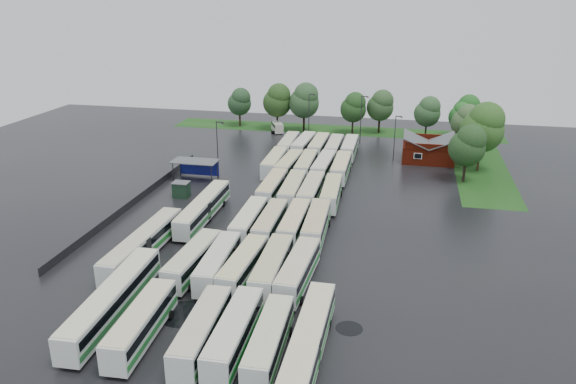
% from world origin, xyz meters
% --- Properties ---
extents(ground, '(160.00, 160.00, 0.00)m').
position_xyz_m(ground, '(0.00, 0.00, 0.00)').
color(ground, black).
rests_on(ground, ground).
extents(brick_building, '(10.07, 8.60, 5.39)m').
position_xyz_m(brick_building, '(24.00, 42.77, 1.87)').
color(brick_building, maroon).
rests_on(brick_building, ground).
extents(wash_shed, '(8.20, 4.20, 3.58)m').
position_xyz_m(wash_shed, '(-17.20, 22.02, 2.99)').
color(wash_shed, '#2D2D30').
rests_on(wash_shed, ground).
extents(utility_hut, '(2.70, 2.20, 2.62)m').
position_xyz_m(utility_hut, '(-16.20, 12.60, 1.32)').
color(utility_hut, black).
rests_on(utility_hut, ground).
extents(grass_strip_north, '(80.00, 10.00, 0.01)m').
position_xyz_m(grass_strip_north, '(2.00, 64.80, 0.01)').
color(grass_strip_north, '#194713').
rests_on(grass_strip_north, ground).
extents(grass_strip_east, '(10.00, 50.00, 0.01)m').
position_xyz_m(grass_strip_east, '(34.00, 42.80, 0.01)').
color(grass_strip_east, '#194713').
rests_on(grass_strip_east, ground).
extents(west_fence, '(0.10, 50.00, 1.20)m').
position_xyz_m(west_fence, '(-22.20, 8.00, 0.60)').
color(west_fence, '#2D2D30').
rests_on(west_fence, ground).
extents(bus_r0c0, '(3.29, 12.76, 3.52)m').
position_xyz_m(bus_r0c0, '(-4.32, -26.11, 1.94)').
color(bus_r0c0, silver).
rests_on(bus_r0c0, ground).
extents(bus_r0c2, '(3.21, 12.56, 3.47)m').
position_xyz_m(bus_r0c2, '(1.88, -26.03, 1.91)').
color(bus_r0c2, silver).
rests_on(bus_r0c2, ground).
extents(bus_r0c3, '(2.96, 12.75, 3.54)m').
position_xyz_m(bus_r0c3, '(5.04, -25.80, 1.94)').
color(bus_r0c3, silver).
rests_on(bus_r0c3, ground).
extents(bus_r0c4, '(2.96, 12.23, 3.38)m').
position_xyz_m(bus_r0c4, '(8.52, -26.17, 1.86)').
color(bus_r0c4, silver).
rests_on(bus_r0c4, ground).
extents(bus_r1c0, '(3.21, 12.43, 3.43)m').
position_xyz_m(bus_r1c0, '(-4.43, -12.14, 1.89)').
color(bus_r1c0, silver).
rests_on(bus_r1c0, ground).
extents(bus_r1c1, '(3.16, 12.37, 3.41)m').
position_xyz_m(bus_r1c1, '(-1.24, -12.28, 1.88)').
color(bus_r1c1, silver).
rests_on(bus_r1c1, ground).
extents(bus_r1c2, '(3.08, 12.19, 3.36)m').
position_xyz_m(bus_r1c2, '(1.89, -12.31, 1.85)').
color(bus_r1c2, silver).
rests_on(bus_r1c2, ground).
extents(bus_r1c3, '(2.96, 12.78, 3.54)m').
position_xyz_m(bus_r1c3, '(5.35, -12.19, 1.95)').
color(bus_r1c3, silver).
rests_on(bus_r1c3, ground).
extents(bus_r1c4, '(3.16, 12.65, 3.50)m').
position_xyz_m(bus_r1c4, '(8.45, -12.18, 1.92)').
color(bus_r1c4, silver).
rests_on(bus_r1c4, ground).
extents(bus_r2c1, '(2.83, 12.33, 3.42)m').
position_xyz_m(bus_r2c1, '(-1.19, 0.89, 1.88)').
color(bus_r2c1, silver).
rests_on(bus_r2c1, ground).
extents(bus_r2c2, '(2.69, 12.07, 3.35)m').
position_xyz_m(bus_r2c2, '(1.90, 0.92, 1.84)').
color(bus_r2c2, silver).
rests_on(bus_r2c2, ground).
extents(bus_r2c3, '(2.81, 12.30, 3.41)m').
position_xyz_m(bus_r2c3, '(5.22, 1.45, 1.88)').
color(bus_r2c3, silver).
rests_on(bus_r2c3, ground).
extents(bus_r2c4, '(3.18, 12.76, 3.52)m').
position_xyz_m(bus_r2c4, '(8.30, 1.52, 1.94)').
color(bus_r2c4, silver).
rests_on(bus_r2c4, ground).
extents(bus_r3c1, '(2.74, 12.39, 3.44)m').
position_xyz_m(bus_r3c1, '(-1.30, 15.03, 1.89)').
color(bus_r3c1, silver).
rests_on(bus_r3c1, ground).
extents(bus_r3c2, '(3.12, 12.79, 3.54)m').
position_xyz_m(bus_r3c2, '(2.19, 14.56, 1.95)').
color(bus_r3c2, silver).
rests_on(bus_r3c2, ground).
extents(bus_r3c3, '(2.84, 12.64, 3.51)m').
position_xyz_m(bus_r3c3, '(5.23, 14.62, 1.93)').
color(bus_r3c3, silver).
rests_on(bus_r3c3, ground).
extents(bus_r3c4, '(3.13, 12.18, 3.36)m').
position_xyz_m(bus_r3c4, '(8.50, 14.66, 1.85)').
color(bus_r3c4, silver).
rests_on(bus_r3c4, ground).
extents(bus_r4c0, '(2.97, 12.62, 3.50)m').
position_xyz_m(bus_r4c0, '(-4.21, 28.68, 1.92)').
color(bus_r4c0, silver).
rests_on(bus_r4c0, ground).
extents(bus_r4c1, '(3.08, 12.19, 3.37)m').
position_xyz_m(bus_r4c1, '(-1.27, 28.07, 1.85)').
color(bus_r4c1, silver).
rests_on(bus_r4c1, ground).
extents(bus_r4c2, '(2.84, 12.29, 3.41)m').
position_xyz_m(bus_r4c2, '(1.85, 28.49, 1.87)').
color(bus_r4c2, silver).
rests_on(bus_r4c2, ground).
extents(bus_r4c3, '(2.96, 12.62, 3.50)m').
position_xyz_m(bus_r4c3, '(5.12, 28.42, 1.92)').
color(bus_r4c3, silver).
rests_on(bus_r4c3, ground).
extents(bus_r4c4, '(2.87, 12.60, 3.49)m').
position_xyz_m(bus_r4c4, '(8.36, 28.21, 1.92)').
color(bus_r4c4, silver).
rests_on(bus_r4c4, ground).
extents(bus_r5c0, '(2.89, 12.22, 3.39)m').
position_xyz_m(bus_r5c0, '(-4.42, 42.01, 1.86)').
color(bus_r5c0, silver).
rests_on(bus_r5c0, ground).
extents(bus_r5c1, '(3.18, 12.54, 3.46)m').
position_xyz_m(bus_r5c1, '(-1.27, 42.32, 1.90)').
color(bus_r5c1, silver).
rests_on(bus_r5c1, ground).
extents(bus_r5c2, '(2.70, 12.47, 3.47)m').
position_xyz_m(bus_r5c2, '(1.99, 41.96, 1.91)').
color(bus_r5c2, silver).
rests_on(bus_r5c2, ground).
extents(bus_r5c3, '(2.68, 12.09, 3.36)m').
position_xyz_m(bus_r5c3, '(5.19, 41.88, 1.85)').
color(bus_r5c3, silver).
rests_on(bus_r5c3, ground).
extents(bus_r5c4, '(2.73, 12.11, 3.36)m').
position_xyz_m(bus_r5c4, '(8.33, 42.33, 1.85)').
color(bus_r5c4, silver).
rests_on(bus_r5c4, ground).
extents(artic_bus_west_a, '(3.51, 19.16, 3.54)m').
position_xyz_m(artic_bus_west_a, '(-9.20, -22.72, 1.96)').
color(artic_bus_west_a, silver).
rests_on(artic_bus_west_a, ground).
extents(artic_bus_west_b, '(2.80, 18.17, 3.37)m').
position_xyz_m(artic_bus_west_b, '(-9.19, 4.15, 1.87)').
color(artic_bus_west_b, silver).
rests_on(artic_bus_west_b, ground).
extents(artic_bus_west_c, '(2.93, 18.56, 3.44)m').
position_xyz_m(artic_bus_west_c, '(-12.30, -9.35, 1.91)').
color(artic_bus_west_c, silver).
rests_on(artic_bus_west_c, ground).
extents(artic_bus_east, '(2.71, 18.61, 3.45)m').
position_xyz_m(artic_bus_east, '(12.14, -26.21, 1.91)').
color(artic_bus_east, silver).
rests_on(artic_bus_east, ground).
extents(minibus, '(4.05, 5.75, 2.36)m').
position_xyz_m(minibus, '(-11.04, 59.69, 1.31)').
color(minibus, beige).
rests_on(minibus, ground).
extents(tree_north_0, '(5.85, 5.85, 9.69)m').
position_xyz_m(tree_north_0, '(-21.49, 63.71, 6.23)').
color(tree_north_0, '#342418').
rests_on(tree_north_0, ground).
extents(tree_north_1, '(6.91, 6.91, 11.44)m').
position_xyz_m(tree_north_1, '(-11.34, 61.65, 7.36)').
color(tree_north_1, black).
rests_on(tree_north_1, ground).
extents(tree_north_2, '(7.20, 7.20, 11.93)m').
position_xyz_m(tree_north_2, '(-4.67, 61.22, 7.67)').
color(tree_north_2, black).
rests_on(tree_north_2, ground).
extents(tree_north_3, '(6.07, 6.07, 10.05)m').
position_xyz_m(tree_north_3, '(7.00, 61.60, 6.46)').
color(tree_north_3, black).
rests_on(tree_north_3, ground).
extents(tree_north_4, '(6.31, 6.31, 10.45)m').
position_xyz_m(tree_north_4, '(13.11, 63.93, 6.72)').
color(tree_north_4, black).
rests_on(tree_north_4, ground).
extents(tree_north_5, '(5.96, 5.96, 9.88)m').
position_xyz_m(tree_north_5, '(23.92, 60.86, 6.35)').
color(tree_north_5, black).
rests_on(tree_north_5, ground).
extents(tree_north_6, '(6.14, 6.14, 10.16)m').
position_xyz_m(tree_north_6, '(32.58, 63.35, 6.54)').
color(tree_north_6, black).
rests_on(tree_north_6, ground).
extents(tree_east_0, '(6.41, 6.41, 10.61)m').
position_xyz_m(tree_east_0, '(30.26, 30.59, 6.82)').
color(tree_east_0, black).
rests_on(tree_east_0, ground).
extents(tree_east_1, '(8.01, 8.01, 13.26)m').
position_xyz_m(tree_east_1, '(33.38, 37.90, 8.53)').
color(tree_east_1, '#3D2E1B').
rests_on(tree_east_1, ground).
extents(tree_east_2, '(4.80, 4.80, 7.95)m').
position_xyz_m(tree_east_2, '(32.14, 46.00, 5.11)').
color(tree_east_2, '#38271A').
rests_on(tree_east_2, ground).
extents(tree_east_3, '(6.02, 6.02, 9.97)m').
position_xyz_m(tree_east_3, '(31.64, 52.58, 6.41)').
color(tree_east_3, '#3C2C1B').
rests_on(tree_east_3, ground).
extents(tree_east_4, '(5.29, 5.29, 8.77)m').
position_xyz_m(tree_east_4, '(31.34, 61.84, 5.64)').
color(tree_east_4, '#3A2A1F').
rests_on(tree_east_4, ground).
extents(lamp_post_ne, '(1.41, 0.28, 9.17)m').
position_xyz_m(lamp_post_ne, '(17.39, 41.21, 5.33)').
color(lamp_post_ne, '#2D2D30').
rests_on(lamp_post_ne, ground).
extents(lamp_post_nw, '(1.61, 0.31, 10.47)m').
position_xyz_m(lamp_post_nw, '(-13.43, 23.75, 6.08)').
color(lamp_post_nw, '#2D2D30').
rests_on(lamp_post_nw, ground).
extents(lamp_post_back_w, '(1.57, 0.31, 10.21)m').
position_xyz_m(lamp_post_back_w, '(-2.55, 56.04, 5.93)').
color(lamp_post_back_w, '#2D2D30').
rests_on(lamp_post_back_w, ground).
extents(lamp_post_back_e, '(1.64, 0.32, 10.65)m').
position_xyz_m(lamp_post_back_e, '(9.58, 53.39, 6.18)').
color(lamp_post_back_e, '#2D2D30').
rests_on(lamp_post_back_e, ground).
extents(puddle_0, '(5.39, 5.39, 0.01)m').
position_xyz_m(puddle_0, '(-2.21, -20.81, 0.00)').
color(puddle_0, black).
rests_on(puddle_0, ground).
extents(puddle_1, '(4.39, 4.39, 0.01)m').
position_xyz_m(puddle_1, '(7.49, -23.21, 0.00)').
color(puddle_1, black).
rests_on(puddle_1, ground).
extents(puddle_2, '(5.54, 5.54, 0.01)m').
position_xyz_m(puddle_2, '(-10.62, 3.29, 0.00)').
color(puddle_2, black).
rests_on(puddle_2, ground).
extents(puddle_3, '(3.69, 3.69, 0.01)m').
position_xyz_m(puddle_3, '(4.40, -3.18, 0.00)').
color(puddle_3, black).
rests_on(puddle_3, ground).
extents(puddle_4, '(2.80, 2.80, 0.01)m').
position_xyz_m(puddle_4, '(15.30, -19.77, 0.00)').
color(puddle_4, black).
rests_on(puddle_4, ground).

